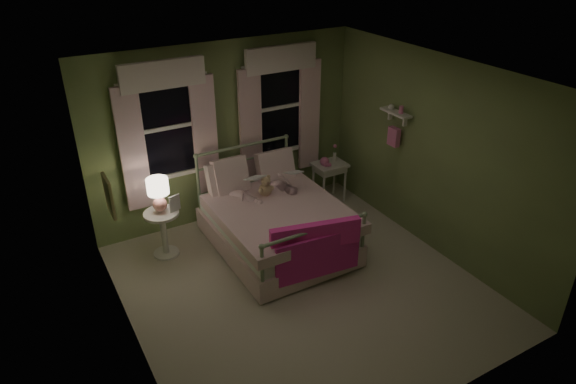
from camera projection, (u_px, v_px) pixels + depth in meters
room_shell at (302, 193)px, 5.72m from camera, size 4.20×4.20×4.20m
bed at (275, 223)px, 6.92m from camera, size 1.58×2.04×1.18m
pink_throw at (317, 245)px, 6.04m from camera, size 1.10×0.35×0.71m
child_left at (241, 177)px, 6.87m from camera, size 0.32×0.26×0.74m
child_right at (278, 169)px, 7.12m from camera, size 0.39×0.32×0.72m
book_left at (249, 183)px, 6.67m from camera, size 0.22×0.15×0.26m
book_right at (287, 177)px, 6.93m from camera, size 0.21×0.13×0.26m
teddy_bear at (266, 187)px, 6.94m from camera, size 0.23×0.19×0.31m
nightstand_left at (163, 227)px, 6.73m from camera, size 0.46×0.46×0.65m
table_lamp at (158, 191)px, 6.48m from camera, size 0.28×0.28×0.45m
book_nightstand at (170, 212)px, 6.60m from camera, size 0.22×0.26×0.02m
nightstand_right at (330, 169)px, 8.00m from camera, size 0.50×0.40×0.64m
pink_toy at (325, 162)px, 7.88m from camera, size 0.14×0.20×0.14m
bud_vase at (335, 153)px, 7.98m from camera, size 0.06×0.06×0.28m
window_left at (168, 124)px, 6.75m from camera, size 1.34×0.13×1.96m
window_right at (280, 103)px, 7.50m from camera, size 1.34×0.13×1.96m
wall_shelf at (395, 125)px, 6.99m from camera, size 0.15×0.50×0.60m
framed_picture at (109, 196)px, 5.23m from camera, size 0.03×0.32×0.42m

